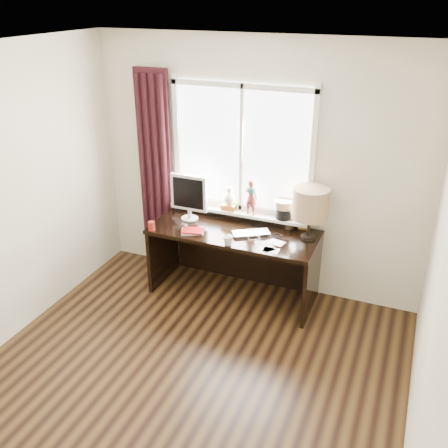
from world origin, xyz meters
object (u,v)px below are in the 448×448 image
at_px(laptop, 251,233).
at_px(table_lamp, 310,204).
at_px(monitor, 189,195).
at_px(red_cup, 152,226).
at_px(mug, 228,240).
at_px(desk, 237,248).

bearing_deg(laptop, table_lamp, -17.97).
bearing_deg(monitor, laptop, -7.88).
bearing_deg(monitor, table_lamp, 1.70).
height_order(red_cup, monitor, monitor).
distance_m(laptop, mug, 0.32).
relative_size(mug, monitor, 0.20).
height_order(laptop, red_cup, red_cup).
xyz_separation_m(red_cup, table_lamp, (1.50, 0.42, 0.32)).
xyz_separation_m(laptop, desk, (-0.19, 0.11, -0.26)).
distance_m(laptop, table_lamp, 0.66).
relative_size(mug, red_cup, 1.05).
distance_m(desk, monitor, 0.75).
height_order(laptop, monitor, monitor).
bearing_deg(desk, laptop, -29.87).
xyz_separation_m(red_cup, desk, (0.77, 0.40, -0.29)).
distance_m(laptop, desk, 0.34).
bearing_deg(desk, table_lamp, 2.15).
height_order(desk, monitor, monitor).
relative_size(red_cup, desk, 0.05).
xyz_separation_m(desk, table_lamp, (0.73, 0.03, 0.61)).
relative_size(mug, desk, 0.06).
bearing_deg(monitor, red_cup, -121.61).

